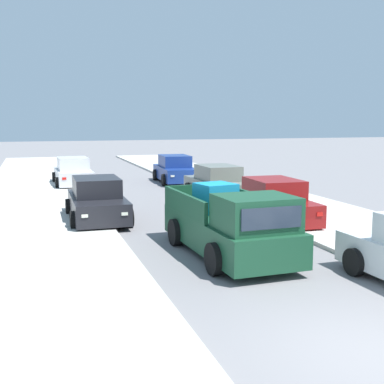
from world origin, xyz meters
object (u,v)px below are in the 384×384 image
(car_left_mid, at_px, (175,170))
(car_left_near, at_px, (272,202))
(car_right_far, at_px, (73,173))
(pickup_truck, at_px, (230,226))
(car_right_mid, at_px, (217,184))
(car_right_near, at_px, (97,201))

(car_left_mid, bearing_deg, car_left_near, -89.24)
(car_left_near, height_order, car_right_far, same)
(car_left_near, xyz_separation_m, car_left_mid, (-0.16, 11.90, 0.00))
(pickup_truck, xyz_separation_m, car_right_far, (-2.79, 15.71, -0.10))
(car_left_mid, xyz_separation_m, car_right_mid, (0.13, -6.53, 0.00))
(pickup_truck, distance_m, car_right_near, 6.32)
(car_left_mid, height_order, car_right_mid, same)
(car_left_near, bearing_deg, car_right_far, 115.50)
(car_left_near, bearing_deg, car_left_mid, 90.76)
(car_right_mid, xyz_separation_m, car_right_far, (-5.75, 6.76, 0.00))
(car_right_mid, distance_m, car_right_far, 8.87)
(car_left_near, height_order, car_left_mid, same)
(car_right_near, xyz_separation_m, car_left_mid, (5.57, 9.79, 0.00))
(pickup_truck, height_order, car_left_near, pickup_truck)
(car_right_mid, bearing_deg, car_right_near, -150.23)
(pickup_truck, height_order, car_right_far, pickup_truck)
(pickup_truck, relative_size, car_right_mid, 1.23)
(car_left_mid, bearing_deg, car_right_near, -119.62)
(pickup_truck, bearing_deg, car_right_far, 100.07)
(pickup_truck, distance_m, car_right_mid, 9.43)
(pickup_truck, relative_size, car_left_near, 1.23)
(pickup_truck, xyz_separation_m, car_right_mid, (2.96, 8.95, -0.10))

